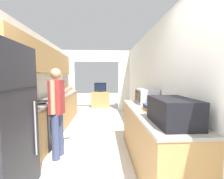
{
  "coord_description": "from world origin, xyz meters",
  "views": [
    {
      "loc": [
        0.29,
        -1.13,
        1.43
      ],
      "look_at": [
        0.52,
        3.09,
        1.07
      ],
      "focal_mm": 24.0,
      "sensor_mm": 36.0,
      "label": 1
    }
  ],
  "objects_px": {
    "microwave": "(147,96)",
    "knife": "(52,98)",
    "suitcase": "(173,111)",
    "tv_cabinet": "(100,100)",
    "book_stack": "(151,107)",
    "television": "(100,87)",
    "range_oven": "(40,124)",
    "person": "(57,111)"
  },
  "relations": [
    {
      "from": "microwave",
      "to": "knife",
      "type": "xyz_separation_m",
      "value": [
        -2.11,
        0.73,
        -0.14
      ]
    },
    {
      "from": "television",
      "to": "microwave",
      "type": "bearing_deg",
      "value": -75.72
    },
    {
      "from": "range_oven",
      "to": "book_stack",
      "type": "bearing_deg",
      "value": -21.84
    },
    {
      "from": "book_stack",
      "to": "tv_cabinet",
      "type": "height_order",
      "value": "book_stack"
    },
    {
      "from": "microwave",
      "to": "tv_cabinet",
      "type": "xyz_separation_m",
      "value": [
        -1.02,
        4.03,
        -0.68
      ]
    },
    {
      "from": "book_stack",
      "to": "microwave",
      "type": "bearing_deg",
      "value": 80.04
    },
    {
      "from": "suitcase",
      "to": "knife",
      "type": "relative_size",
      "value": 1.94
    },
    {
      "from": "book_stack",
      "to": "television",
      "type": "relative_size",
      "value": 0.58
    },
    {
      "from": "microwave",
      "to": "book_stack",
      "type": "xyz_separation_m",
      "value": [
        -0.11,
        -0.64,
        -0.1
      ]
    },
    {
      "from": "microwave",
      "to": "tv_cabinet",
      "type": "relative_size",
      "value": 0.57
    },
    {
      "from": "range_oven",
      "to": "book_stack",
      "type": "xyz_separation_m",
      "value": [
        2.07,
        -0.83,
        0.49
      ]
    },
    {
      "from": "range_oven",
      "to": "tv_cabinet",
      "type": "height_order",
      "value": "range_oven"
    },
    {
      "from": "range_oven",
      "to": "television",
      "type": "distance_m",
      "value": 4.01
    },
    {
      "from": "suitcase",
      "to": "tv_cabinet",
      "type": "bearing_deg",
      "value": 99.73
    },
    {
      "from": "knife",
      "to": "television",
      "type": "bearing_deg",
      "value": 56.8
    },
    {
      "from": "suitcase",
      "to": "television",
      "type": "distance_m",
      "value": 5.4
    },
    {
      "from": "range_oven",
      "to": "book_stack",
      "type": "relative_size",
      "value": 3.29
    },
    {
      "from": "knife",
      "to": "book_stack",
      "type": "bearing_deg",
      "value": -49.24
    },
    {
      "from": "range_oven",
      "to": "television",
      "type": "xyz_separation_m",
      "value": [
        1.17,
        3.8,
        0.49
      ]
    },
    {
      "from": "suitcase",
      "to": "television",
      "type": "xyz_separation_m",
      "value": [
        -0.92,
        5.32,
        -0.1
      ]
    },
    {
      "from": "person",
      "to": "book_stack",
      "type": "xyz_separation_m",
      "value": [
        1.56,
        -0.33,
        0.11
      ]
    },
    {
      "from": "television",
      "to": "book_stack",
      "type": "bearing_deg",
      "value": -78.98
    },
    {
      "from": "person",
      "to": "tv_cabinet",
      "type": "distance_m",
      "value": 4.42
    },
    {
      "from": "range_oven",
      "to": "knife",
      "type": "bearing_deg",
      "value": 81.53
    },
    {
      "from": "range_oven",
      "to": "microwave",
      "type": "relative_size",
      "value": 2.15
    },
    {
      "from": "suitcase",
      "to": "book_stack",
      "type": "xyz_separation_m",
      "value": [
        -0.02,
        0.69,
        -0.1
      ]
    },
    {
      "from": "microwave",
      "to": "knife",
      "type": "distance_m",
      "value": 2.23
    },
    {
      "from": "book_stack",
      "to": "knife",
      "type": "xyz_separation_m",
      "value": [
        -1.99,
        1.37,
        -0.04
      ]
    },
    {
      "from": "book_stack",
      "to": "knife",
      "type": "distance_m",
      "value": 2.42
    },
    {
      "from": "book_stack",
      "to": "tv_cabinet",
      "type": "bearing_deg",
      "value": 100.93
    },
    {
      "from": "suitcase",
      "to": "microwave",
      "type": "xyz_separation_m",
      "value": [
        0.1,
        1.34,
        -0.0
      ]
    },
    {
      "from": "person",
      "to": "book_stack",
      "type": "height_order",
      "value": "person"
    },
    {
      "from": "tv_cabinet",
      "to": "knife",
      "type": "bearing_deg",
      "value": -108.29
    },
    {
      "from": "tv_cabinet",
      "to": "television",
      "type": "xyz_separation_m",
      "value": [
        0.0,
        -0.04,
        0.58
      ]
    },
    {
      "from": "microwave",
      "to": "tv_cabinet",
      "type": "bearing_deg",
      "value": 104.14
    },
    {
      "from": "range_oven",
      "to": "suitcase",
      "type": "xyz_separation_m",
      "value": [
        2.09,
        -1.52,
        0.59
      ]
    },
    {
      "from": "suitcase",
      "to": "book_stack",
      "type": "bearing_deg",
      "value": 91.45
    },
    {
      "from": "microwave",
      "to": "knife",
      "type": "bearing_deg",
      "value": 160.9
    },
    {
      "from": "microwave",
      "to": "person",
      "type": "bearing_deg",
      "value": -169.5
    },
    {
      "from": "tv_cabinet",
      "to": "knife",
      "type": "height_order",
      "value": "knife"
    },
    {
      "from": "person",
      "to": "microwave",
      "type": "bearing_deg",
      "value": -71.72
    },
    {
      "from": "television",
      "to": "range_oven",
      "type": "bearing_deg",
      "value": -107.14
    }
  ]
}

